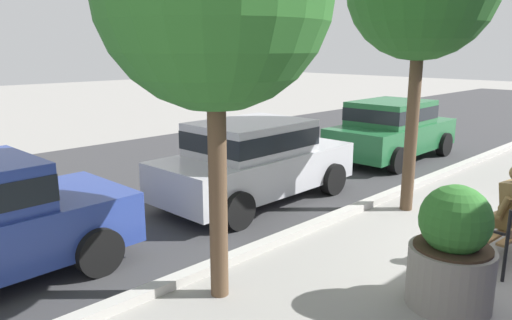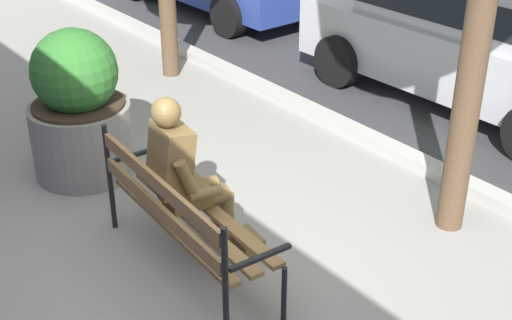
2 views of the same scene
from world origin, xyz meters
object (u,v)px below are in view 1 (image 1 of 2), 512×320
(bronze_statue_seated, at_px, (502,212))
(concrete_planter, at_px, (452,252))
(parked_car_green, at_px, (392,128))
(parked_car_silver, at_px, (254,158))

(bronze_statue_seated, xyz_separation_m, concrete_planter, (-1.76, -0.07, -0.02))
(bronze_statue_seated, xyz_separation_m, parked_car_green, (4.49, 4.27, 0.17))
(concrete_planter, bearing_deg, parked_car_silver, 75.10)
(bronze_statue_seated, relative_size, parked_car_green, 0.33)
(concrete_planter, distance_m, parked_car_silver, 4.49)
(concrete_planter, xyz_separation_m, parked_car_green, (6.25, 4.33, 0.19))
(concrete_planter, height_order, parked_car_green, parked_car_green)
(concrete_planter, distance_m, parked_car_green, 7.61)
(bronze_statue_seated, bearing_deg, parked_car_silver, 98.15)
(concrete_planter, relative_size, parked_car_green, 0.34)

